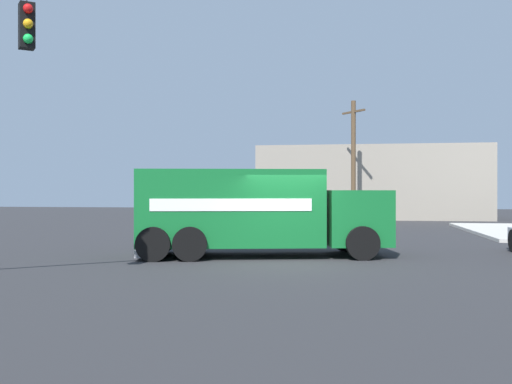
# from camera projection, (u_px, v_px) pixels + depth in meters

# --- Properties ---
(ground_plane) EXTENTS (100.00, 100.00, 0.00)m
(ground_plane) POSITION_uv_depth(u_px,v_px,m) (289.00, 263.00, 16.27)
(ground_plane) COLOR #2B2B2D
(delivery_truck) EXTENTS (7.97, 4.20, 2.67)m
(delivery_truck) POSITION_uv_depth(u_px,v_px,m) (255.00, 211.00, 17.91)
(delivery_truck) COLOR #146B2D
(delivery_truck) RESTS_ON ground
(utility_pole) EXTENTS (1.45, 1.80, 7.77)m
(utility_pole) POSITION_uv_depth(u_px,v_px,m) (353.00, 159.00, 36.75)
(utility_pole) COLOR brown
(utility_pole) RESTS_ON ground
(building_backdrop) EXTENTS (16.14, 6.00, 5.22)m
(building_backdrop) POSITION_uv_depth(u_px,v_px,m) (371.00, 183.00, 42.14)
(building_backdrop) COLOR gray
(building_backdrop) RESTS_ON ground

